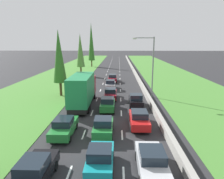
{
  "coord_description": "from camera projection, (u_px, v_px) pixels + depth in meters",
  "views": [
    {
      "loc": [
        1.37,
        -2.67,
        8.22
      ],
      "look_at": [
        0.28,
        32.85,
        0.2
      ],
      "focal_mm": 33.61,
      "sensor_mm": 36.0,
      "label": 1
    }
  ],
  "objects": [
    {
      "name": "ground_plane",
      "position": [
        114.0,
        70.0,
        62.95
      ],
      "size": [
        300.0,
        300.0,
        0.0
      ],
      "primitive_type": "plane",
      "color": "#28282B",
      "rests_on": "ground"
    },
    {
      "name": "grass_verge_left",
      "position": [
        72.0,
        70.0,
        63.33
      ],
      "size": [
        14.0,
        140.0,
        0.04
      ],
      "primitive_type": "cube",
      "color": "#478433",
      "rests_on": "ground"
    },
    {
      "name": "grass_verge_right",
      "position": [
        162.0,
        70.0,
        62.52
      ],
      "size": [
        14.0,
        140.0,
        0.04
      ],
      "primitive_type": "cube",
      "color": "#478433",
      "rests_on": "ground"
    },
    {
      "name": "median_barrier",
      "position": [
        133.0,
        69.0,
        62.69
      ],
      "size": [
        0.44,
        120.0,
        0.85
      ],
      "primitive_type": "cube",
      "color": "#9E9B93",
      "rests_on": "ground"
    },
    {
      "name": "lane_markings",
      "position": [
        114.0,
        70.0,
        62.95
      ],
      "size": [
        3.64,
        116.0,
        0.01
      ],
      "color": "white",
      "rests_on": "ground"
    },
    {
      "name": "black_sedan_left_lane",
      "position": [
        34.0,
        172.0,
        12.26
      ],
      "size": [
        1.82,
        4.5,
        1.64
      ],
      "color": "black",
      "rests_on": "ground"
    },
    {
      "name": "silver_sedan_right_lane",
      "position": [
        152.0,
        161.0,
        13.38
      ],
      "size": [
        1.82,
        4.5,
        1.64
      ],
      "color": "silver",
      "rests_on": "ground"
    },
    {
      "name": "teal_hatchback_centre_lane",
      "position": [
        100.0,
        159.0,
        13.6
      ],
      "size": [
        1.74,
        3.9,
        1.72
      ],
      "color": "teal",
      "rests_on": "ground"
    },
    {
      "name": "green_sedan_left_lane",
      "position": [
        64.0,
        127.0,
        18.83
      ],
      "size": [
        1.82,
        4.5,
        1.64
      ],
      "color": "#237A33",
      "rests_on": "ground"
    },
    {
      "name": "green_hatchback_centre_lane",
      "position": [
        103.0,
        127.0,
        18.78
      ],
      "size": [
        1.74,
        3.9,
        1.72
      ],
      "color": "#237A33",
      "rests_on": "ground"
    },
    {
      "name": "red_sedan_right_lane",
      "position": [
        139.0,
        119.0,
        20.8
      ],
      "size": [
        1.82,
        4.5,
        1.64
      ],
      "color": "red",
      "rests_on": "ground"
    },
    {
      "name": "green_box_truck_left_lane",
      "position": [
        83.0,
        90.0,
        27.31
      ],
      "size": [
        2.46,
        9.4,
        4.18
      ],
      "color": "black",
      "rests_on": "ground"
    },
    {
      "name": "green_hatchback_centre_lane_third",
      "position": [
        108.0,
        104.0,
        25.57
      ],
      "size": [
        1.74,
        3.9,
        1.72
      ],
      "color": "#237A33",
      "rests_on": "ground"
    },
    {
      "name": "maroon_sedan_centre_lane",
      "position": [
        111.0,
        94.0,
        30.92
      ],
      "size": [
        1.82,
        4.5,
        1.64
      ],
      "color": "maroon",
      "rests_on": "ground"
    },
    {
      "name": "black_hatchback_right_lane",
      "position": [
        136.0,
        100.0,
        27.23
      ],
      "size": [
        1.74,
        3.9,
        1.72
      ],
      "color": "black",
      "rests_on": "ground"
    },
    {
      "name": "silver_hatchback_centre_lane",
      "position": [
        111.0,
        85.0,
        37.41
      ],
      "size": [
        1.74,
        3.9,
        1.72
      ],
      "color": "silver",
      "rests_on": "ground"
    },
    {
      "name": "maroon_sedan_centre_lane_sixth",
      "position": [
        113.0,
        78.0,
        44.36
      ],
      "size": [
        1.82,
        4.5,
        1.64
      ],
      "color": "maroon",
      "rests_on": "ground"
    },
    {
      "name": "poplar_tree_second",
      "position": [
        59.0,
        57.0,
        31.65
      ],
      "size": [
        2.05,
        2.05,
        10.11
      ],
      "color": "#4C3823",
      "rests_on": "ground"
    },
    {
      "name": "poplar_tree_third",
      "position": [
        80.0,
        50.0,
        52.03
      ],
      "size": [
        2.06,
        2.06,
        10.36
      ],
      "color": "#4C3823",
      "rests_on": "ground"
    },
    {
      "name": "poplar_tree_fourth",
      "position": [
        91.0,
        42.0,
        70.43
      ],
      "size": [
        2.16,
        2.16,
        14.56
      ],
      "color": "#4C3823",
      "rests_on": "ground"
    },
    {
      "name": "street_light_mast",
      "position": [
        151.0,
        63.0,
        30.94
      ],
      "size": [
        3.2,
        0.28,
        9.0
      ],
      "color": "gray",
      "rests_on": "ground"
    }
  ]
}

